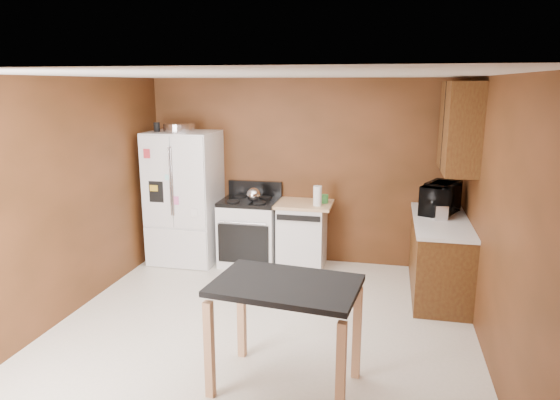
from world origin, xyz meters
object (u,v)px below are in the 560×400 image
(dishwasher, at_px, (302,234))
(roasting_pan, at_px, (179,127))
(pen_cup, at_px, (157,127))
(kettle, at_px, (254,195))
(island, at_px, (286,300))
(refrigerator, at_px, (185,197))
(green_canister, at_px, (324,199))
(toaster, at_px, (439,211))
(microwave, at_px, (440,199))
(paper_towel, at_px, (317,196))
(gas_range, at_px, (250,231))

(dishwasher, bearing_deg, roasting_pan, -177.79)
(pen_cup, xyz_separation_m, kettle, (1.31, 0.03, -0.87))
(kettle, xyz_separation_m, dishwasher, (0.64, 0.12, -0.54))
(roasting_pan, distance_m, island, 3.53)
(roasting_pan, distance_m, kettle, 1.35)
(refrigerator, bearing_deg, pen_cup, -167.52)
(refrigerator, height_order, island, refrigerator)
(roasting_pan, distance_m, green_canister, 2.16)
(roasting_pan, bearing_deg, toaster, -6.82)
(pen_cup, relative_size, refrigerator, 0.07)
(microwave, bearing_deg, roasting_pan, 111.62)
(refrigerator, bearing_deg, paper_towel, -1.09)
(paper_towel, distance_m, toaster, 1.51)
(toaster, xyz_separation_m, refrigerator, (-3.32, 0.38, -0.08))
(refrigerator, xyz_separation_m, gas_range, (0.91, 0.06, -0.44))
(paper_towel, height_order, microwave, microwave)
(roasting_pan, xyz_separation_m, kettle, (1.03, -0.06, -0.86))
(island, bearing_deg, gas_range, 111.41)
(toaster, height_order, island, toaster)
(dishwasher, bearing_deg, paper_towel, -29.27)
(gas_range, distance_m, island, 2.94)
(roasting_pan, relative_size, microwave, 0.70)
(pen_cup, xyz_separation_m, toaster, (3.64, -0.31, -0.88))
(pen_cup, relative_size, dishwasher, 0.14)
(roasting_pan, relative_size, kettle, 2.26)
(kettle, bearing_deg, refrigerator, 177.88)
(green_canister, distance_m, microwave, 1.46)
(microwave, bearing_deg, paper_towel, 110.78)
(green_canister, bearing_deg, island, -88.68)
(gas_range, bearing_deg, dishwasher, 1.94)
(kettle, xyz_separation_m, green_canister, (0.92, 0.17, -0.05))
(roasting_pan, height_order, green_canister, roasting_pan)
(pen_cup, distance_m, green_canister, 2.42)
(gas_range, bearing_deg, paper_towel, -5.85)
(pen_cup, height_order, toaster, pen_cup)
(roasting_pan, bearing_deg, gas_range, 2.42)
(paper_towel, xyz_separation_m, island, (0.13, -2.63, -0.26))
(toaster, relative_size, island, 0.19)
(paper_towel, relative_size, gas_range, 0.23)
(microwave, distance_m, dishwasher, 1.84)
(toaster, bearing_deg, pen_cup, 165.09)
(paper_towel, xyz_separation_m, refrigerator, (-1.84, 0.04, -0.12))
(green_canister, bearing_deg, refrigerator, -176.03)
(microwave, bearing_deg, island, 175.67)
(roasting_pan, distance_m, toaster, 3.49)
(microwave, xyz_separation_m, gas_range, (-2.44, 0.18, -0.60))
(toaster, xyz_separation_m, dishwasher, (-1.69, 0.47, -0.53))
(gas_range, xyz_separation_m, dishwasher, (0.72, 0.02, -0.01))
(green_canister, height_order, microwave, microwave)
(roasting_pan, bearing_deg, paper_towel, -1.69)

